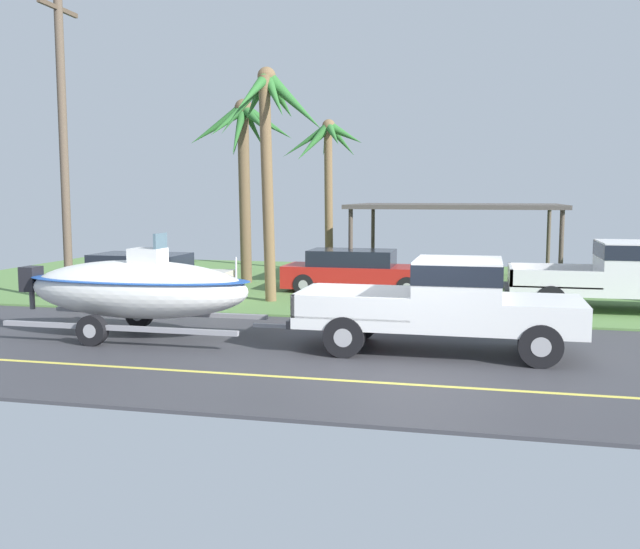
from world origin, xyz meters
The scene contains 11 objects.
ground centered at (0.00, 8.38, -0.01)m, with size 36.00×22.00×0.11m.
pickup_truck_towing centered at (0.76, 0.80, 1.04)m, with size 5.75×2.03×1.86m.
boat_on_trailer centered at (-6.10, 0.80, 1.08)m, with size 6.37×2.29×2.30m.
parked_pickup_background centered at (4.99, 6.62, 1.05)m, with size 5.66×2.13×1.90m.
parked_sedan_near centered at (-8.47, 5.91, 0.67)m, with size 4.80×1.87×1.38m.
parked_sedan_far centered at (-2.65, 8.82, 0.67)m, with size 4.74×1.82×1.38m.
carport_awning centered at (0.28, 11.58, 2.67)m, with size 6.98×5.13×2.80m.
palm_tree_near_left centered at (-4.67, 6.00, 5.12)m, with size 3.02×3.45×6.64m.
palm_tree_near_right centered at (-6.87, 10.11, 4.84)m, with size 3.40×3.00×6.36m.
palm_tree_far_left centered at (-4.85, 14.28, 4.64)m, with size 3.36×3.40×6.06m.
utility_pole centered at (-10.33, 4.78, 4.57)m, with size 0.24×1.80×8.82m.
Camera 1 is at (1.32, -13.30, 3.12)m, focal length 39.97 mm.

